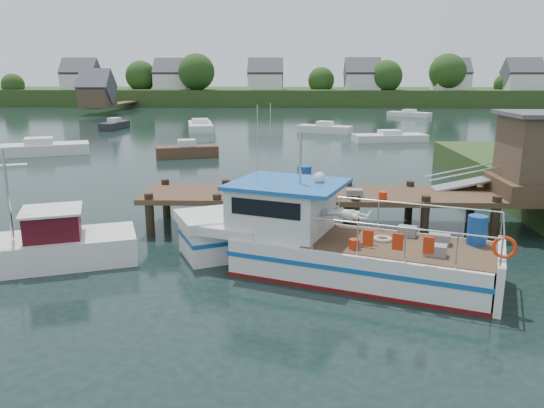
{
  "coord_description": "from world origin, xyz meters",
  "views": [
    {
      "loc": [
        -0.33,
        -19.87,
        5.88
      ],
      "look_at": [
        -1.0,
        -1.5,
        1.3
      ],
      "focal_mm": 35.0,
      "sensor_mm": 36.0,
      "label": 1
    }
  ],
  "objects_px": {
    "dock": "(473,172)",
    "moored_c": "(390,137)",
    "moored_rowboat": "(187,151)",
    "moored_a": "(40,148)",
    "work_boat": "(28,248)",
    "moored_b": "(325,129)",
    "moored_far": "(409,114)",
    "lobster_boat": "(321,242)",
    "moored_e": "(115,125)",
    "moored_d": "(200,126)"
  },
  "relations": [
    {
      "from": "moored_a",
      "to": "moored_b",
      "type": "height_order",
      "value": "moored_a"
    },
    {
      "from": "dock",
      "to": "lobster_boat",
      "type": "bearing_deg",
      "value": -141.92
    },
    {
      "from": "moored_e",
      "to": "dock",
      "type": "bearing_deg",
      "value": -57.08
    },
    {
      "from": "moored_far",
      "to": "moored_a",
      "type": "height_order",
      "value": "moored_a"
    },
    {
      "from": "dock",
      "to": "moored_rowboat",
      "type": "distance_m",
      "value": 22.5
    },
    {
      "from": "moored_rowboat",
      "to": "moored_e",
      "type": "distance_m",
      "value": 21.84
    },
    {
      "from": "moored_d",
      "to": "moored_e",
      "type": "bearing_deg",
      "value": -164.89
    },
    {
      "from": "dock",
      "to": "moored_e",
      "type": "distance_m",
      "value": 44.2
    },
    {
      "from": "dock",
      "to": "moored_b",
      "type": "distance_m",
      "value": 33.42
    },
    {
      "from": "moored_b",
      "to": "moored_d",
      "type": "xyz_separation_m",
      "value": [
        -12.85,
        2.28,
        0.01
      ]
    },
    {
      "from": "dock",
      "to": "moored_far",
      "type": "height_order",
      "value": "dock"
    },
    {
      "from": "moored_far",
      "to": "moored_a",
      "type": "bearing_deg",
      "value": -115.25
    },
    {
      "from": "lobster_boat",
      "to": "moored_far",
      "type": "height_order",
      "value": "lobster_boat"
    },
    {
      "from": "work_boat",
      "to": "moored_a",
      "type": "relative_size",
      "value": 0.96
    },
    {
      "from": "work_boat",
      "to": "moored_e",
      "type": "distance_m",
      "value": 41.93
    },
    {
      "from": "moored_d",
      "to": "dock",
      "type": "bearing_deg",
      "value": -46.85
    },
    {
      "from": "dock",
      "to": "lobster_boat",
      "type": "xyz_separation_m",
      "value": [
        -5.92,
        -4.64,
        -1.34
      ]
    },
    {
      "from": "moored_rowboat",
      "to": "moored_b",
      "type": "relative_size",
      "value": 0.82
    },
    {
      "from": "work_boat",
      "to": "moored_far",
      "type": "xyz_separation_m",
      "value": [
        24.2,
        58.41,
        -0.23
      ]
    },
    {
      "from": "dock",
      "to": "moored_d",
      "type": "distance_m",
      "value": 39.09
    },
    {
      "from": "moored_rowboat",
      "to": "moored_c",
      "type": "bearing_deg",
      "value": 42.98
    },
    {
      "from": "dock",
      "to": "moored_far",
      "type": "bearing_deg",
      "value": 80.28
    },
    {
      "from": "dock",
      "to": "moored_c",
      "type": "bearing_deg",
      "value": 86.29
    },
    {
      "from": "dock",
      "to": "moored_rowboat",
      "type": "xyz_separation_m",
      "value": [
        -14.25,
        17.32,
        -1.77
      ]
    },
    {
      "from": "work_boat",
      "to": "moored_far",
      "type": "relative_size",
      "value": 1.19
    },
    {
      "from": "moored_far",
      "to": "moored_e",
      "type": "distance_m",
      "value": 39.13
    },
    {
      "from": "moored_far",
      "to": "moored_b",
      "type": "bearing_deg",
      "value": -103.03
    },
    {
      "from": "work_boat",
      "to": "dock",
      "type": "bearing_deg",
      "value": -2.87
    },
    {
      "from": "moored_c",
      "to": "moored_e",
      "type": "bearing_deg",
      "value": 161.02
    },
    {
      "from": "dock",
      "to": "moored_b",
      "type": "height_order",
      "value": "dock"
    },
    {
      "from": "work_boat",
      "to": "moored_b",
      "type": "height_order",
      "value": "work_boat"
    },
    {
      "from": "moored_far",
      "to": "moored_a",
      "type": "distance_m",
      "value": 49.7
    },
    {
      "from": "lobster_boat",
      "to": "moored_c",
      "type": "relative_size",
      "value": 1.54
    },
    {
      "from": "moored_far",
      "to": "moored_c",
      "type": "bearing_deg",
      "value": -86.77
    },
    {
      "from": "moored_rowboat",
      "to": "moored_a",
      "type": "relative_size",
      "value": 0.63
    },
    {
      "from": "dock",
      "to": "lobster_boat",
      "type": "height_order",
      "value": "lobster_boat"
    },
    {
      "from": "moored_e",
      "to": "lobster_boat",
      "type": "bearing_deg",
      "value": -66.66
    },
    {
      "from": "moored_rowboat",
      "to": "moored_b",
      "type": "distance_m",
      "value": 19.15
    },
    {
      "from": "lobster_boat",
      "to": "moored_e",
      "type": "xyz_separation_m",
      "value": [
        -19.68,
        40.62,
        -0.45
      ]
    },
    {
      "from": "moored_c",
      "to": "moored_a",
      "type": "bearing_deg",
      "value": -162.38
    },
    {
      "from": "work_boat",
      "to": "moored_e",
      "type": "relative_size",
      "value": 1.52
    },
    {
      "from": "work_boat",
      "to": "lobster_boat",
      "type": "bearing_deg",
      "value": -20.23
    },
    {
      "from": "lobster_boat",
      "to": "moored_rowboat",
      "type": "distance_m",
      "value": 23.49
    },
    {
      "from": "dock",
      "to": "moored_c",
      "type": "height_order",
      "value": "dock"
    },
    {
      "from": "moored_far",
      "to": "moored_c",
      "type": "xyz_separation_m",
      "value": [
        -7.49,
        -27.14,
        0.01
      ]
    },
    {
      "from": "lobster_boat",
      "to": "moored_far",
      "type": "distance_m",
      "value": 60.39
    },
    {
      "from": "moored_a",
      "to": "moored_c",
      "type": "height_order",
      "value": "moored_a"
    },
    {
      "from": "moored_far",
      "to": "moored_rowboat",
      "type": "bearing_deg",
      "value": -104.09
    },
    {
      "from": "lobster_boat",
      "to": "moored_b",
      "type": "xyz_separation_m",
      "value": [
        2.4,
        37.82,
        -0.47
      ]
    },
    {
      "from": "moored_b",
      "to": "lobster_boat",
      "type": "bearing_deg",
      "value": -105.62
    }
  ]
}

